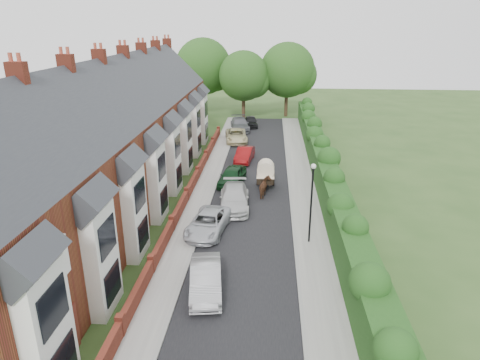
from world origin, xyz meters
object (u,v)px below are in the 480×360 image
object	(u,v)px
car_silver_a	(206,279)
car_silver_b	(208,223)
lamppost	(312,194)
car_green	(232,176)
car_black	(251,122)
car_beige	(236,136)
car_white	(234,198)
horse	(265,188)
car_red	(245,155)
car_grey	(240,124)
horse_cart	(266,172)

from	to	relation	value
car_silver_a	car_silver_b	size ratio (longest dim) A/B	0.92
lamppost	car_green	bearing A→B (deg)	119.82
lamppost	car_black	distance (m)	31.52
car_silver_a	car_silver_b	xyz separation A→B (m)	(-0.82, 6.44, -0.06)
car_silver_a	car_beige	size ratio (longest dim) A/B	0.86
car_beige	car_white	bearing A→B (deg)	-93.35
horse	car_beige	bearing A→B (deg)	-71.52
car_silver_b	car_red	bearing A→B (deg)	92.93
car_beige	car_grey	world-z (taller)	car_grey
lamppost	car_red	distance (m)	17.17
lamppost	car_red	size ratio (longest dim) A/B	1.25
car_green	horse	world-z (taller)	horse
horse	car_silver_a	bearing A→B (deg)	83.87
lamppost	car_beige	distance (m)	24.40
car_silver_b	car_green	distance (m)	8.86
car_silver_b	horse_cart	xyz separation A→B (m)	(3.56, 8.24, 0.68)
car_grey	car_silver_b	bearing A→B (deg)	-98.97
car_silver_b	horse_cart	bearing A→B (deg)	74.80
lamppost	car_silver_b	world-z (taller)	lamppost
car_silver_b	car_green	size ratio (longest dim) A/B	1.10
car_silver_a	car_red	bearing A→B (deg)	80.28
car_silver_b	horse_cart	distance (m)	9.00
car_green	car_red	xyz separation A→B (m)	(0.63, 6.39, -0.05)
car_red	car_beige	distance (m)	7.32
car_grey	horse	world-z (taller)	car_grey
car_silver_b	car_black	xyz separation A→B (m)	(1.31, 30.00, 0.01)
car_green	car_beige	world-z (taller)	car_green
lamppost	car_grey	xyz separation A→B (m)	(-6.40, 29.00, -2.54)
car_white	car_beige	xyz separation A→B (m)	(-1.36, 18.34, -0.05)
car_green	horse	distance (m)	3.77
car_red	horse	size ratio (longest dim) A/B	2.30
car_white	car_green	xyz separation A→B (m)	(-0.59, 4.77, -0.02)
car_silver_b	car_beige	bearing A→B (deg)	98.18
car_white	car_red	size ratio (longest dim) A/B	1.25
lamppost	car_beige	size ratio (longest dim) A/B	1.02
lamppost	car_white	bearing A→B (deg)	134.91
lamppost	car_grey	size ratio (longest dim) A/B	0.98
car_white	car_grey	xyz separation A→B (m)	(-1.36, 23.94, 0.01)
car_silver_b	car_black	size ratio (longest dim) A/B	1.21
car_red	horse	world-z (taller)	horse
car_beige	horse	bearing A→B (deg)	-85.12
car_green	horse_cart	bearing A→B (deg)	-1.45
car_white	horse	distance (m)	3.14
horse_cart	car_white	bearing A→B (deg)	-117.77
car_black	horse_cart	xyz separation A→B (m)	(2.25, -21.76, 0.67)
lamppost	horse_cart	xyz separation A→B (m)	(-2.84, 9.24, -1.96)
car_silver_b	car_green	world-z (taller)	car_green
car_green	horse_cart	size ratio (longest dim) A/B	1.33
car_white	car_red	world-z (taller)	car_white
car_black	horse	world-z (taller)	horse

